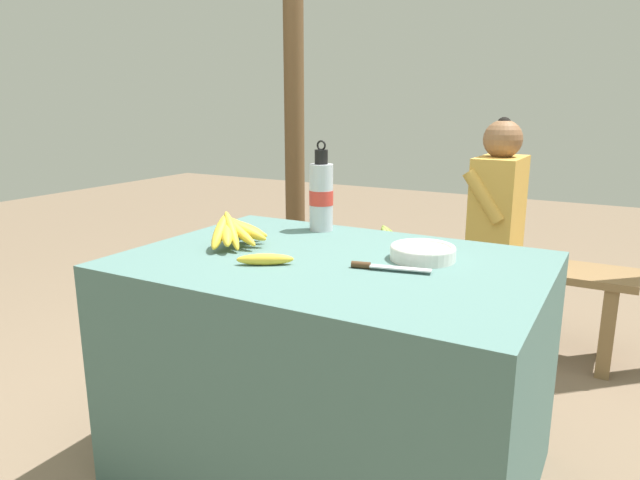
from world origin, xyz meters
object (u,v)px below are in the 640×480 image
object	(u,v)px
banana_bunch_green	(387,235)
seated_vendor	(487,218)
banana_bunch_ripe	(235,230)
loose_banana_front	(265,259)
water_bottle	(321,195)
wooden_bench	(461,269)
serving_bowl	(423,252)
knife	(379,266)
support_post_near	(294,113)

from	to	relation	value
banana_bunch_green	seated_vendor	bearing A→B (deg)	-3.56
banana_bunch_ripe	loose_banana_front	xyz separation A→B (m)	(0.21, -0.14, -0.04)
water_bottle	wooden_bench	bearing A→B (deg)	73.02
banana_bunch_ripe	serving_bowl	world-z (taller)	banana_bunch_ripe
seated_vendor	knife	bearing A→B (deg)	90.76
banana_bunch_ripe	support_post_near	distance (m)	1.74
loose_banana_front	knife	xyz separation A→B (m)	(0.32, 0.12, -0.01)
wooden_bench	banana_bunch_green	world-z (taller)	banana_bunch_green
serving_bowl	support_post_near	size ratio (longest dim) A/B	0.09
water_bottle	banana_bunch_green	distance (m)	1.02
water_bottle	wooden_bench	distance (m)	1.10
support_post_near	seated_vendor	bearing A→B (deg)	-12.33
seated_vendor	banana_bunch_green	size ratio (longest dim) A/B	4.55
loose_banana_front	seated_vendor	xyz separation A→B (m)	(0.33, 1.41, -0.09)
serving_bowl	wooden_bench	bearing A→B (deg)	98.90
support_post_near	wooden_bench	bearing A→B (deg)	-12.10
water_bottle	knife	bearing A→B (deg)	-43.35
banana_bunch_ripe	water_bottle	bearing A→B (deg)	70.02
knife	banana_bunch_green	world-z (taller)	knife
wooden_bench	banana_bunch_green	size ratio (longest dim) A/B	6.37
banana_bunch_ripe	knife	size ratio (longest dim) A/B	1.22
wooden_bench	support_post_near	size ratio (longest dim) A/B	0.70
water_bottle	loose_banana_front	world-z (taller)	water_bottle
loose_banana_front	banana_bunch_green	bearing A→B (deg)	97.97
serving_bowl	seated_vendor	world-z (taller)	seated_vendor
water_bottle	knife	world-z (taller)	water_bottle
serving_bowl	water_bottle	xyz separation A→B (m)	(-0.47, 0.21, 0.11)
banana_bunch_ripe	serving_bowl	xyz separation A→B (m)	(0.60, 0.15, -0.03)
loose_banana_front	banana_bunch_green	world-z (taller)	loose_banana_front
banana_bunch_ripe	water_bottle	xyz separation A→B (m)	(0.13, 0.36, 0.07)
water_bottle	support_post_near	distance (m)	1.48
banana_bunch_ripe	seated_vendor	size ratio (longest dim) A/B	0.25
serving_bowl	banana_bunch_green	world-z (taller)	serving_bowl
loose_banana_front	wooden_bench	bearing A→B (deg)	81.83
wooden_bench	support_post_near	distance (m)	1.39
water_bottle	support_post_near	xyz separation A→B (m)	(-0.84, 1.19, 0.27)
loose_banana_front	wooden_bench	size ratio (longest dim) A/B	0.10
seated_vendor	wooden_bench	bearing A→B (deg)	-13.27
knife	banana_bunch_green	distance (m)	1.44
wooden_bench	seated_vendor	xyz separation A→B (m)	(0.12, -0.03, 0.28)
wooden_bench	serving_bowl	bearing A→B (deg)	-81.10
knife	support_post_near	size ratio (longest dim) A/B	0.10
banana_bunch_ripe	banana_bunch_green	world-z (taller)	banana_bunch_ripe
banana_bunch_ripe	seated_vendor	world-z (taller)	seated_vendor
seated_vendor	banana_bunch_green	bearing A→B (deg)	-2.31
banana_bunch_ripe	water_bottle	size ratio (longest dim) A/B	0.84
serving_bowl	support_post_near	bearing A→B (deg)	133.19
wooden_bench	loose_banana_front	bearing A→B (deg)	-98.17
loose_banana_front	wooden_bench	distance (m)	1.50
knife	support_post_near	xyz separation A→B (m)	(-1.24, 1.56, 0.39)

